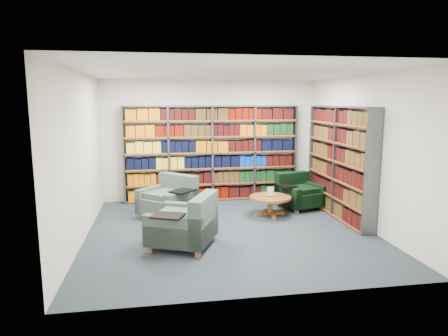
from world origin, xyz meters
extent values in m
cube|color=#1E252F|center=(0.00, 0.00, -0.01)|extent=(5.00, 5.00, 0.01)
cube|color=white|center=(0.00, 0.00, 2.80)|extent=(5.00, 5.00, 0.01)
cube|color=silver|center=(0.00, 2.50, 1.40)|extent=(5.00, 0.01, 2.80)
cube|color=silver|center=(0.00, -2.50, 1.40)|extent=(5.00, 0.01, 2.80)
cube|color=silver|center=(-2.50, 0.00, 1.40)|extent=(0.01, 5.00, 2.80)
cube|color=silver|center=(2.50, 0.00, 1.40)|extent=(0.01, 5.00, 2.80)
cube|color=#47494F|center=(0.00, 2.34, 1.10)|extent=(4.00, 0.28, 2.20)
cube|color=silver|center=(0.00, 2.47, 1.10)|extent=(4.00, 0.02, 2.20)
cube|color=#D84C0A|center=(0.00, 2.21, 1.10)|extent=(4.00, 0.01, 2.20)
cube|color=#CB6807|center=(0.00, 2.34, 0.18)|extent=(3.88, 0.21, 0.29)
cube|color=#CB6807|center=(0.00, 2.34, 0.54)|extent=(3.88, 0.21, 0.29)
cube|color=black|center=(0.00, 2.34, 0.91)|extent=(3.88, 0.21, 0.29)
cube|color=gold|center=(0.00, 2.34, 1.28)|extent=(3.88, 0.21, 0.29)
cube|color=#CB6807|center=(0.00, 2.34, 1.64)|extent=(3.88, 0.21, 0.29)
cube|color=#CB6807|center=(0.00, 2.34, 2.01)|extent=(3.88, 0.21, 0.29)
cube|color=#47494F|center=(2.34, 0.60, 1.10)|extent=(0.28, 2.50, 2.20)
cube|color=silver|center=(2.47, 0.60, 1.10)|extent=(0.02, 2.50, 2.20)
cube|color=#D84C0A|center=(2.21, 0.60, 1.10)|extent=(0.02, 2.50, 2.20)
cube|color=black|center=(2.34, 0.60, 0.18)|extent=(0.21, 2.38, 0.29)
cube|color=black|center=(2.34, 0.60, 0.54)|extent=(0.21, 2.38, 0.29)
cube|color=#442D11|center=(2.34, 0.60, 0.91)|extent=(0.21, 2.38, 0.29)
cube|color=#442D11|center=(2.34, 0.60, 1.28)|extent=(0.21, 2.38, 0.29)
cube|color=#442D11|center=(2.34, 0.60, 1.64)|extent=(0.21, 2.38, 0.29)
cube|color=black|center=(2.34, 0.60, 2.01)|extent=(0.21, 2.38, 0.29)
cube|color=#052C3A|center=(-1.08, 1.04, 0.26)|extent=(1.28, 1.28, 0.32)
cube|color=#052C3A|center=(-0.84, 1.30, 0.46)|extent=(0.80, 0.77, 0.73)
cube|color=#052C3A|center=(-1.36, 1.30, 0.34)|extent=(0.72, 0.76, 0.48)
cube|color=#052C3A|center=(-0.80, 0.78, 0.34)|extent=(0.72, 0.76, 0.48)
cube|color=black|center=(-0.80, 0.70, 0.61)|extent=(0.55, 0.56, 0.03)
cube|color=brown|center=(-1.61, 1.02, 0.05)|extent=(0.10, 0.10, 0.10)
cube|color=brown|center=(-1.06, 0.51, 0.05)|extent=(0.10, 0.10, 0.10)
cube|color=brown|center=(-1.09, 1.57, 0.05)|extent=(0.10, 0.10, 0.10)
cube|color=brown|center=(-0.55, 1.05, 0.05)|extent=(0.10, 0.10, 0.10)
cube|color=black|center=(1.80, 1.28, 0.24)|extent=(1.02, 1.02, 0.29)
cube|color=black|center=(1.71, 1.58, 0.42)|extent=(0.83, 0.41, 0.65)
cube|color=black|center=(1.47, 1.18, 0.31)|extent=(0.36, 0.82, 0.44)
cube|color=black|center=(2.13, 1.38, 0.31)|extent=(0.36, 0.82, 0.44)
cube|color=black|center=(1.44, 1.12, 0.54)|extent=(0.41, 0.47, 0.02)
cube|color=brown|center=(1.58, 0.86, 0.05)|extent=(0.08, 0.08, 0.09)
cube|color=brown|center=(2.22, 1.05, 0.05)|extent=(0.08, 0.08, 0.09)
cube|color=brown|center=(1.38, 1.50, 0.05)|extent=(0.08, 0.08, 0.09)
cube|color=brown|center=(2.02, 1.69, 0.05)|extent=(0.08, 0.08, 0.09)
cube|color=#052C3A|center=(-0.88, -0.63, 0.27)|extent=(1.24, 1.24, 0.33)
cube|color=#052C3A|center=(-0.55, -0.78, 0.48)|extent=(0.57, 0.95, 0.75)
cube|color=#052C3A|center=(-0.72, -0.27, 0.36)|extent=(0.92, 0.51, 0.50)
cube|color=#052C3A|center=(-1.04, -0.99, 0.36)|extent=(0.92, 0.51, 0.50)
cube|color=black|center=(-1.11, -1.02, 0.63)|extent=(0.56, 0.51, 0.03)
cube|color=brown|center=(-1.08, -0.12, 0.05)|extent=(0.10, 0.10, 0.10)
cube|color=brown|center=(-1.39, -0.83, 0.05)|extent=(0.10, 0.10, 0.10)
cube|color=brown|center=(-0.37, -0.43, 0.05)|extent=(0.10, 0.10, 0.10)
cube|color=brown|center=(-0.69, -1.14, 0.05)|extent=(0.10, 0.10, 0.10)
cylinder|color=#9D682C|center=(0.99, 0.84, 0.37)|extent=(0.84, 0.84, 0.05)
cylinder|color=#9D682C|center=(0.99, 0.84, 0.19)|extent=(0.11, 0.11, 0.34)
cube|color=#9D682C|center=(0.99, 0.84, 0.04)|extent=(0.61, 0.07, 0.06)
cube|color=#9D682C|center=(0.99, 0.84, 0.04)|extent=(0.07, 0.61, 0.06)
cube|color=black|center=(0.99, 0.84, 0.40)|extent=(0.09, 0.05, 0.01)
cube|color=white|center=(0.99, 0.84, 0.50)|extent=(0.13, 0.01, 0.19)
cube|color=#145926|center=(0.99, 0.84, 0.50)|extent=(0.15, 0.00, 0.20)
camera|label=1|loc=(-1.22, -6.81, 2.30)|focal=32.00mm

